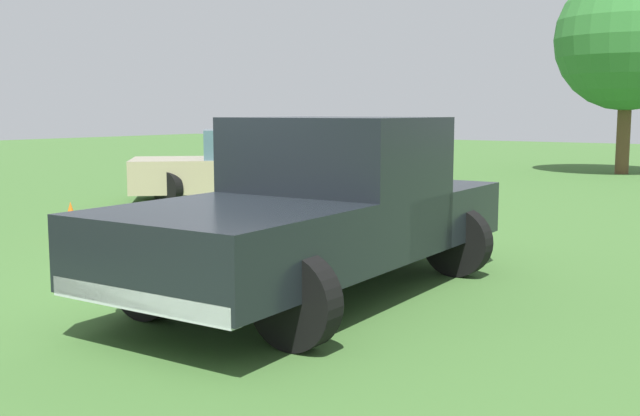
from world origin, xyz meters
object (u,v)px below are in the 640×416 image
object	(u,v)px
sedan_near	(244,167)
traffic_cone	(71,220)
pickup_truck	(327,203)
tree_far_center	(628,39)

from	to	relation	value
sedan_near	traffic_cone	bearing A→B (deg)	59.19
pickup_truck	sedan_near	bearing A→B (deg)	-135.41
pickup_truck	traffic_cone	distance (m)	5.08
sedan_near	tree_far_center	size ratio (longest dim) A/B	0.74
pickup_truck	sedan_near	size ratio (longest dim) A/B	1.13
pickup_truck	tree_far_center	xyz separation A→B (m)	(-1.24, 17.45, 3.05)
sedan_near	pickup_truck	bearing A→B (deg)	93.15
pickup_truck	tree_far_center	size ratio (longest dim) A/B	0.84
sedan_near	traffic_cone	distance (m)	5.41
pickup_truck	traffic_cone	size ratio (longest dim) A/B	9.32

